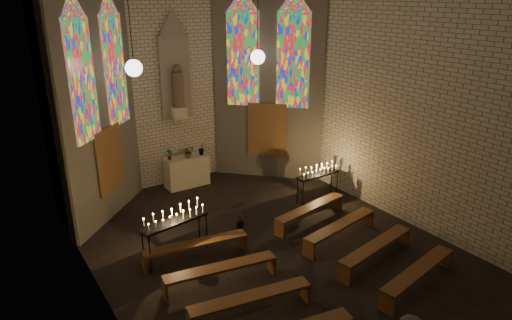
# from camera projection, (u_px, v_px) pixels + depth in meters

# --- Properties ---
(floor) EXTENTS (12.00, 12.00, 0.00)m
(floor) POSITION_uv_depth(u_px,v_px,m) (286.00, 261.00, 10.85)
(floor) COLOR black
(floor) RESTS_ON ground
(room) EXTENTS (8.22, 12.43, 7.00)m
(room) POSITION_uv_depth(u_px,v_px,m) (214.00, 84.00, 12.21)
(room) COLOR beige
(room) RESTS_ON ground
(altar) EXTENTS (1.40, 0.60, 1.00)m
(altar) POSITION_uv_depth(u_px,v_px,m) (187.00, 171.00, 14.95)
(altar) COLOR beige
(altar) RESTS_ON ground
(flower_vase_left) EXTENTS (0.20, 0.15, 0.36)m
(flower_vase_left) POSITION_uv_depth(u_px,v_px,m) (169.00, 155.00, 14.46)
(flower_vase_left) COLOR #4C723F
(flower_vase_left) RESTS_ON altar
(flower_vase_center) EXTENTS (0.42, 0.38, 0.41)m
(flower_vase_center) POSITION_uv_depth(u_px,v_px,m) (188.00, 152.00, 14.66)
(flower_vase_center) COLOR #4C723F
(flower_vase_center) RESTS_ON altar
(flower_vase_right) EXTENTS (0.28, 0.25, 0.42)m
(flower_vase_right) POSITION_uv_depth(u_px,v_px,m) (202.00, 148.00, 14.94)
(flower_vase_right) COLOR #4C723F
(flower_vase_right) RESTS_ON altar
(aisle_flower_pot) EXTENTS (0.25, 0.25, 0.38)m
(aisle_flower_pot) POSITION_uv_depth(u_px,v_px,m) (240.00, 221.00, 12.35)
(aisle_flower_pot) COLOR #4C723F
(aisle_flower_pot) RESTS_ON ground
(votive_stand_left) EXTENTS (1.72, 0.66, 1.23)m
(votive_stand_left) POSITION_uv_depth(u_px,v_px,m) (174.00, 218.00, 10.66)
(votive_stand_left) COLOR black
(votive_stand_left) RESTS_ON ground
(votive_stand_right) EXTENTS (1.44, 0.35, 1.06)m
(votive_stand_right) POSITION_uv_depth(u_px,v_px,m) (318.00, 172.00, 13.77)
(votive_stand_right) COLOR black
(votive_stand_right) RESTS_ON ground
(pew_left_0) EXTENTS (2.53, 0.77, 0.48)m
(pew_left_0) POSITION_uv_depth(u_px,v_px,m) (196.00, 246.00, 10.78)
(pew_left_0) COLOR #583219
(pew_left_0) RESTS_ON ground
(pew_right_0) EXTENTS (2.53, 0.77, 0.48)m
(pew_right_0) POSITION_uv_depth(u_px,v_px,m) (310.00, 209.00, 12.58)
(pew_right_0) COLOR #583219
(pew_right_0) RESTS_ON ground
(pew_left_1) EXTENTS (2.53, 0.77, 0.48)m
(pew_left_1) POSITION_uv_depth(u_px,v_px,m) (221.00, 270.00, 9.84)
(pew_left_1) COLOR #583219
(pew_left_1) RESTS_ON ground
(pew_right_1) EXTENTS (2.53, 0.77, 0.48)m
(pew_right_1) POSITION_uv_depth(u_px,v_px,m) (341.00, 227.00, 11.64)
(pew_right_1) COLOR #583219
(pew_right_1) RESTS_ON ground
(pew_left_2) EXTENTS (2.53, 0.77, 0.48)m
(pew_left_2) POSITION_uv_depth(u_px,v_px,m) (251.00, 299.00, 8.90)
(pew_left_2) COLOR #583219
(pew_left_2) RESTS_ON ground
(pew_right_2) EXTENTS (2.53, 0.77, 0.48)m
(pew_right_2) POSITION_uv_depth(u_px,v_px,m) (376.00, 247.00, 10.70)
(pew_right_2) COLOR #583219
(pew_right_2) RESTS_ON ground
(pew_right_3) EXTENTS (2.53, 0.77, 0.48)m
(pew_right_3) POSITION_uv_depth(u_px,v_px,m) (418.00, 272.00, 9.76)
(pew_right_3) COLOR #583219
(pew_right_3) RESTS_ON ground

